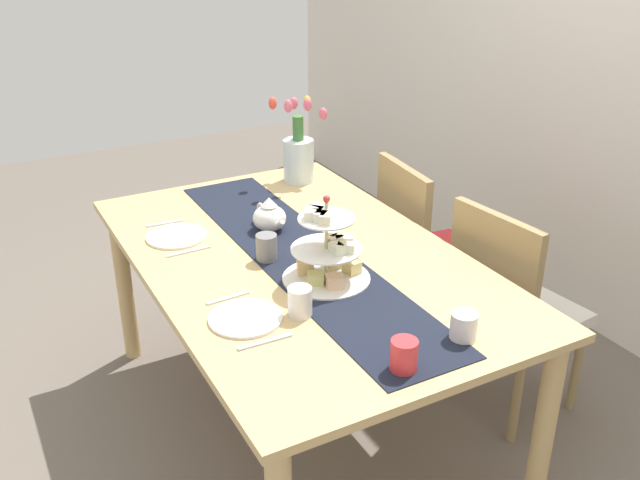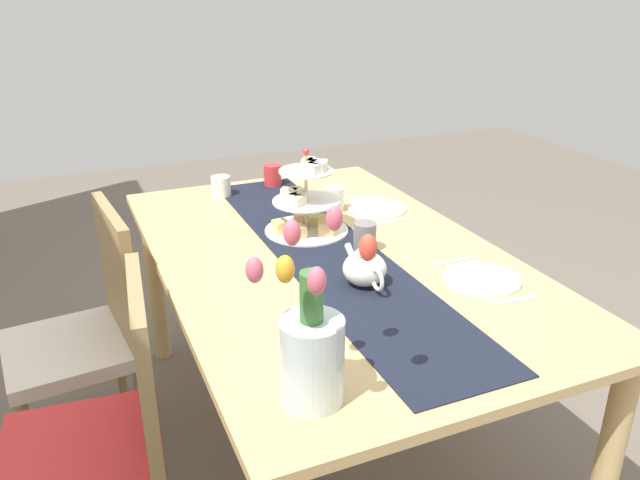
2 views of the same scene
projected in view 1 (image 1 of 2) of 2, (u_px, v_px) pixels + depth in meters
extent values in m
plane|color=#6B6056|center=(301.00, 423.00, 2.89)|extent=(8.00, 8.00, 0.00)
cube|color=silver|center=(637.00, 64.00, 3.04)|extent=(6.00, 0.08, 2.60)
cube|color=tan|center=(299.00, 260.00, 2.57)|extent=(1.76, 1.09, 0.03)
cylinder|color=tan|center=(125.00, 286.00, 3.18)|extent=(0.07, 0.07, 0.74)
cylinder|color=tan|center=(311.00, 243.00, 3.58)|extent=(0.07, 0.07, 0.74)
cylinder|color=tan|center=(544.00, 433.00, 2.30)|extent=(0.07, 0.07, 0.74)
cylinder|color=#9C8254|center=(486.00, 311.00, 3.30)|extent=(0.04, 0.04, 0.41)
cylinder|color=#9C8254|center=(444.00, 277.00, 3.60)|extent=(0.04, 0.04, 0.41)
cylinder|color=#9C8254|center=(418.00, 327.00, 3.17)|extent=(0.04, 0.04, 0.41)
cylinder|color=#9C8254|center=(381.00, 291.00, 3.47)|extent=(0.04, 0.04, 0.41)
cube|color=red|center=(436.00, 258.00, 3.28)|extent=(0.46, 0.46, 0.05)
cube|color=#9C8254|center=(402.00, 215.00, 3.11)|extent=(0.42, 0.08, 0.45)
cylinder|color=#9C8254|center=(577.00, 367.00, 2.90)|extent=(0.04, 0.04, 0.41)
cylinder|color=#9C8254|center=(509.00, 328.00, 3.17)|extent=(0.04, 0.04, 0.41)
cylinder|color=#9C8254|center=(517.00, 398.00, 2.71)|extent=(0.04, 0.04, 0.41)
cylinder|color=#9C8254|center=(451.00, 354.00, 2.98)|extent=(0.04, 0.04, 0.41)
cube|color=silver|center=(519.00, 313.00, 2.84)|extent=(0.46, 0.46, 0.05)
cube|color=#9C8254|center=(493.00, 270.00, 2.64)|extent=(0.42, 0.08, 0.45)
cube|color=black|center=(301.00, 255.00, 2.57)|extent=(1.65, 0.33, 0.00)
cylinder|color=beige|center=(326.00, 242.00, 2.34)|extent=(0.01, 0.01, 0.28)
cylinder|color=white|center=(326.00, 278.00, 2.40)|extent=(0.30, 0.30, 0.01)
cylinder|color=white|center=(326.00, 249.00, 2.35)|extent=(0.24, 0.24, 0.01)
cylinder|color=white|center=(326.00, 219.00, 2.31)|extent=(0.19, 0.19, 0.01)
cube|color=#EEC090|center=(334.00, 281.00, 2.33)|extent=(0.07, 0.07, 0.04)
cube|color=#EDD280|center=(352.00, 267.00, 2.42)|extent=(0.06, 0.05, 0.04)
cube|color=#DAC481|center=(333.00, 261.00, 2.46)|extent=(0.05, 0.06, 0.04)
cube|color=#E2B778|center=(305.00, 266.00, 2.42)|extent=(0.08, 0.07, 0.05)
cube|color=#D6D27A|center=(315.00, 278.00, 2.35)|extent=(0.07, 0.07, 0.04)
cube|color=silver|center=(337.00, 249.00, 2.31)|extent=(0.06, 0.04, 0.03)
cube|color=beige|center=(346.00, 248.00, 2.32)|extent=(0.06, 0.07, 0.03)
cube|color=silver|center=(344.00, 241.00, 2.36)|extent=(0.06, 0.07, 0.03)
cube|color=beige|center=(335.00, 241.00, 2.37)|extent=(0.05, 0.06, 0.03)
cube|color=#F3E7C2|center=(333.00, 236.00, 2.40)|extent=(0.06, 0.07, 0.03)
cube|color=silver|center=(318.00, 209.00, 2.33)|extent=(0.07, 0.05, 0.03)
cube|color=silver|center=(315.00, 212.00, 2.31)|extent=(0.07, 0.06, 0.03)
cube|color=#EEE4C5|center=(313.00, 215.00, 2.28)|extent=(0.06, 0.07, 0.03)
cube|color=silver|center=(321.00, 216.00, 2.28)|extent=(0.06, 0.07, 0.03)
cube|color=beige|center=(326.00, 218.00, 2.26)|extent=(0.07, 0.06, 0.03)
sphere|color=red|center=(327.00, 199.00, 2.28)|extent=(0.02, 0.02, 0.02)
ellipsoid|color=white|center=(269.00, 218.00, 2.74)|extent=(0.13, 0.13, 0.10)
cone|color=white|center=(269.00, 202.00, 2.71)|extent=(0.06, 0.06, 0.04)
cylinder|color=white|center=(279.00, 224.00, 2.67)|extent=(0.07, 0.02, 0.06)
torus|color=white|center=(261.00, 211.00, 2.81)|extent=(0.07, 0.01, 0.07)
cylinder|color=silver|center=(299.00, 161.00, 3.22)|extent=(0.14, 0.14, 0.20)
cylinder|color=#3D7538|center=(298.00, 129.00, 3.16)|extent=(0.05, 0.05, 0.12)
ellipsoid|color=#E5607A|center=(308.00, 105.00, 3.06)|extent=(0.04, 0.04, 0.06)
ellipsoid|color=#E5607A|center=(323.00, 114.00, 3.14)|extent=(0.04, 0.04, 0.06)
ellipsoid|color=yellow|center=(307.00, 102.00, 3.19)|extent=(0.04, 0.04, 0.06)
ellipsoid|color=#E5607A|center=(294.00, 103.00, 3.21)|extent=(0.04, 0.04, 0.06)
ellipsoid|color=#EF4C38|center=(273.00, 103.00, 3.11)|extent=(0.04, 0.04, 0.06)
ellipsoid|color=#E5607A|center=(288.00, 106.00, 3.00)|extent=(0.04, 0.04, 0.06)
cylinder|color=white|center=(464.00, 326.00, 2.06)|extent=(0.08, 0.08, 0.08)
cylinder|color=white|center=(176.00, 236.00, 2.71)|extent=(0.23, 0.23, 0.01)
cube|color=silver|center=(165.00, 223.00, 2.82)|extent=(0.03, 0.15, 0.01)
cube|color=silver|center=(189.00, 251.00, 2.59)|extent=(0.02, 0.17, 0.01)
cylinder|color=white|center=(245.00, 318.00, 2.17)|extent=(0.23, 0.23, 0.01)
cube|color=silver|center=(228.00, 298.00, 2.29)|extent=(0.02, 0.15, 0.01)
cube|color=silver|center=(265.00, 342.00, 2.06)|extent=(0.02, 0.17, 0.01)
cylinder|color=slate|center=(267.00, 247.00, 2.51)|extent=(0.08, 0.08, 0.09)
cylinder|color=white|center=(300.00, 302.00, 2.18)|extent=(0.08, 0.08, 0.09)
cylinder|color=red|center=(404.00, 356.00, 1.92)|extent=(0.08, 0.08, 0.09)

